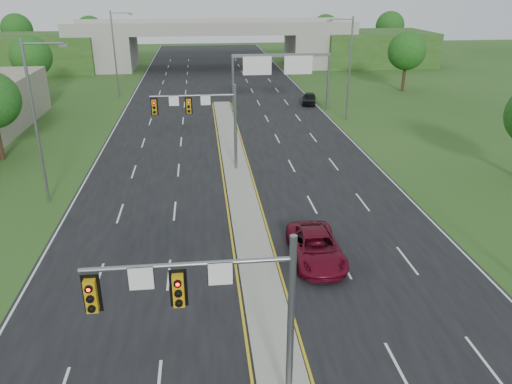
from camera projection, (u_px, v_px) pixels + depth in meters
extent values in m
cube|color=black|center=(229.00, 136.00, 50.02)|extent=(24.00, 160.00, 0.02)
cube|color=gray|center=(238.00, 178.00, 38.98)|extent=(2.00, 54.00, 0.16)
cube|color=gold|center=(223.00, 179.00, 38.89)|extent=(0.12, 54.00, 0.01)
cube|color=gold|center=(253.00, 178.00, 39.13)|extent=(0.12, 54.00, 0.01)
cube|color=silver|center=(108.00, 139.00, 48.80)|extent=(0.12, 160.00, 0.01)
cube|color=silver|center=(343.00, 132.00, 51.22)|extent=(0.12, 160.00, 0.01)
cylinder|color=slate|center=(291.00, 329.00, 16.58)|extent=(0.24, 0.24, 7.00)
cylinder|color=slate|center=(188.00, 264.00, 15.21)|extent=(6.50, 0.16, 0.16)
cube|color=#C18D0C|center=(178.00, 291.00, 15.23)|extent=(0.35, 0.25, 1.10)
cube|color=#C18D0C|center=(91.00, 296.00, 14.97)|extent=(0.35, 0.25, 1.10)
cube|color=black|center=(179.00, 288.00, 15.36)|extent=(0.55, 0.04, 1.30)
cube|color=black|center=(92.00, 293.00, 15.09)|extent=(0.55, 0.04, 1.30)
sphere|color=#FF0C05|center=(178.00, 283.00, 14.98)|extent=(0.20, 0.20, 0.20)
sphere|color=#FF0C05|center=(89.00, 289.00, 14.71)|extent=(0.20, 0.20, 0.20)
cube|color=white|center=(141.00, 279.00, 15.10)|extent=(0.75, 0.04, 0.75)
cube|color=white|center=(220.00, 274.00, 15.35)|extent=(0.75, 0.04, 0.75)
cylinder|color=slate|center=(235.00, 129.00, 39.50)|extent=(0.24, 0.24, 7.00)
cylinder|color=slate|center=(193.00, 96.00, 38.12)|extent=(6.50, 0.16, 0.16)
cube|color=#C18D0C|center=(189.00, 106.00, 38.15)|extent=(0.35, 0.25, 1.10)
cube|color=#C18D0C|center=(154.00, 107.00, 37.88)|extent=(0.35, 0.25, 1.10)
cube|color=black|center=(189.00, 106.00, 38.28)|extent=(0.55, 0.04, 1.30)
cube|color=black|center=(154.00, 107.00, 38.01)|extent=(0.55, 0.04, 1.30)
sphere|color=#FF0C05|center=(188.00, 102.00, 37.90)|extent=(0.20, 0.20, 0.20)
sphere|color=#FF0C05|center=(154.00, 103.00, 37.63)|extent=(0.20, 0.20, 0.20)
cube|color=white|center=(174.00, 101.00, 38.02)|extent=(0.75, 0.04, 0.75)
cube|color=white|center=(206.00, 100.00, 38.27)|extent=(0.75, 0.04, 0.75)
cylinder|color=slate|center=(233.00, 84.00, 58.04)|extent=(0.28, 0.28, 6.60)
cylinder|color=slate|center=(328.00, 82.00, 59.20)|extent=(0.28, 0.28, 6.60)
cube|color=slate|center=(282.00, 55.00, 57.38)|extent=(11.50, 0.35, 0.35)
cube|color=#0D6128|center=(257.00, 66.00, 57.33)|extent=(3.20, 0.08, 2.00)
cube|color=#0D6128|center=(298.00, 65.00, 57.82)|extent=(3.20, 0.08, 2.00)
cube|color=silver|center=(257.00, 66.00, 57.28)|extent=(3.30, 0.03, 2.10)
cube|color=silver|center=(298.00, 65.00, 57.78)|extent=(3.30, 0.03, 2.10)
cube|color=gray|center=(117.00, 52.00, 88.37)|extent=(6.00, 12.00, 6.00)
cube|color=gray|center=(306.00, 49.00, 91.86)|extent=(6.00, 12.00, 6.00)
cube|color=#274A1A|center=(41.00, 53.00, 87.03)|extent=(20.00, 14.00, 6.00)
cube|color=#274A1A|center=(374.00, 48.00, 93.19)|extent=(20.00, 14.00, 6.00)
cube|color=gray|center=(213.00, 29.00, 88.73)|extent=(50.00, 12.00, 1.20)
cube|color=gray|center=(213.00, 26.00, 83.00)|extent=(50.00, 0.40, 0.90)
cube|color=gray|center=(211.00, 21.00, 93.64)|extent=(50.00, 0.40, 0.90)
cylinder|color=slate|center=(36.00, 126.00, 32.76)|extent=(0.20, 0.20, 11.00)
cylinder|color=slate|center=(42.00, 43.00, 30.88)|extent=(2.50, 0.12, 0.12)
cube|color=slate|center=(64.00, 46.00, 31.07)|extent=(0.50, 0.25, 0.18)
cylinder|color=slate|center=(115.00, 55.00, 64.84)|extent=(0.20, 0.20, 11.00)
cylinder|color=slate|center=(120.00, 13.00, 62.97)|extent=(2.50, 0.12, 0.12)
cube|color=slate|center=(131.00, 14.00, 63.15)|extent=(0.50, 0.25, 0.18)
cylinder|color=slate|center=(349.00, 70.00, 53.87)|extent=(0.20, 0.20, 11.00)
cylinder|color=slate|center=(341.00, 19.00, 51.73)|extent=(2.50, 0.12, 0.12)
cube|color=slate|center=(330.00, 21.00, 51.66)|extent=(0.50, 0.25, 0.18)
cylinder|color=#382316|center=(36.00, 83.00, 65.07)|extent=(0.44, 0.44, 4.25)
sphere|color=#1B4813|center=(31.00, 56.00, 63.76)|extent=(5.20, 5.20, 5.20)
cylinder|color=#382316|center=(404.00, 76.00, 70.20)|extent=(0.44, 0.44, 4.25)
sphere|color=#1B4813|center=(407.00, 51.00, 68.89)|extent=(5.20, 5.20, 5.20)
cylinder|color=#382316|center=(20.00, 48.00, 99.34)|extent=(0.44, 0.44, 4.50)
sphere|color=#1B4813|center=(17.00, 29.00, 97.95)|extent=(6.00, 6.00, 6.00)
cylinder|color=#382316|center=(92.00, 48.00, 100.82)|extent=(0.44, 0.44, 4.25)
sphere|color=#1B4813|center=(90.00, 30.00, 99.51)|extent=(5.60, 5.60, 5.60)
cylinder|color=#382316|center=(324.00, 45.00, 105.75)|extent=(0.44, 0.44, 4.25)
sphere|color=#1B4813|center=(325.00, 28.00, 104.44)|extent=(5.60, 5.60, 5.60)
cylinder|color=#382316|center=(388.00, 43.00, 107.14)|extent=(0.44, 0.44, 4.50)
sphere|color=#1B4813|center=(390.00, 26.00, 105.75)|extent=(6.00, 6.00, 6.00)
imported|color=maroon|center=(316.00, 247.00, 27.25)|extent=(2.64, 5.64, 1.56)
imported|color=black|center=(309.00, 98.00, 62.95)|extent=(2.56, 4.40, 1.41)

